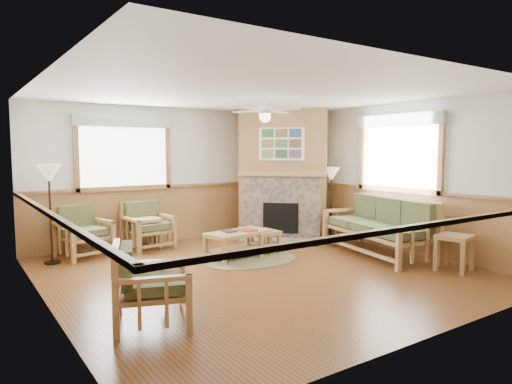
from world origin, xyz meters
TOP-DOWN VIEW (x-y plane):
  - floor at (0.00, 0.00)m, footprint 6.00×6.00m
  - ceiling at (0.00, 0.00)m, footprint 6.00×6.00m
  - wall_back at (0.00, 3.00)m, footprint 6.00×0.02m
  - wall_front at (0.00, -3.00)m, footprint 6.00×0.02m
  - wall_left at (-3.00, 0.00)m, footprint 0.02×6.00m
  - wall_right at (3.00, 0.00)m, footprint 0.02×6.00m
  - wainscot at (0.00, 0.00)m, footprint 6.00×6.00m
  - fireplace at (2.05, 2.05)m, footprint 3.11×3.11m
  - window_back at (-1.10, 2.96)m, footprint 1.90×0.16m
  - window_right at (2.96, -0.20)m, footprint 0.16×1.90m
  - ceiling_fan at (0.30, 0.30)m, footprint 1.59×1.59m
  - sofa at (2.37, -0.24)m, footprint 2.33×1.31m
  - armchair_back_left at (-1.99, 2.55)m, footprint 0.95×0.95m
  - armchair_back_right at (-0.81, 2.55)m, footprint 0.86×0.86m
  - armchair_left at (-2.17, -1.10)m, footprint 0.99×0.99m
  - coffee_table at (0.20, 0.95)m, footprint 1.22×0.76m
  - end_table_chairs at (-0.88, 2.55)m, footprint 0.54×0.52m
  - end_table_sofa at (2.50, -1.65)m, footprint 0.59×0.58m
  - footstool at (0.71, 0.93)m, footprint 0.51×0.51m
  - braided_rug at (0.27, 0.65)m, footprint 2.07×2.07m
  - floor_lamp_left at (-2.55, 2.33)m, footprint 0.48×0.48m
  - floor_lamp_right at (2.55, 1.14)m, footprint 0.39×0.39m
  - book_red at (0.35, 0.90)m, footprint 0.27×0.33m
  - book_dark at (0.05, 1.02)m, footprint 0.22×0.28m

SIDE VIEW (x-z plane):
  - floor at x=0.00m, z-range -0.01..0.00m
  - braided_rug at x=0.27m, z-range 0.00..0.01m
  - footstool at x=0.71m, z-range 0.00..0.42m
  - coffee_table at x=0.20m, z-range 0.00..0.46m
  - end_table_sofa at x=2.50m, z-range 0.00..0.56m
  - end_table_chairs at x=-0.88m, z-range 0.00..0.58m
  - armchair_left at x=-2.17m, z-range 0.00..0.87m
  - armchair_back_right at x=-0.81m, z-range 0.00..0.88m
  - armchair_back_left at x=-1.99m, z-range 0.00..0.89m
  - book_dark at x=0.05m, z-range 0.47..0.50m
  - book_red at x=0.35m, z-range 0.47..0.50m
  - sofa at x=2.37m, z-range 0.00..1.01m
  - wainscot at x=0.00m, z-range 0.00..1.10m
  - floor_lamp_right at x=2.55m, z-range 0.00..1.52m
  - floor_lamp_left at x=-2.55m, z-range 0.00..1.64m
  - wall_back at x=0.00m, z-range 0.00..2.70m
  - wall_front at x=0.00m, z-range 0.00..2.70m
  - wall_left at x=-3.00m, z-range 0.00..2.70m
  - wall_right at x=3.00m, z-range 0.00..2.70m
  - fireplace at x=2.05m, z-range 0.00..2.70m
  - window_back at x=-1.10m, z-range 1.78..3.28m
  - window_right at x=2.96m, z-range 1.78..3.28m
  - ceiling_fan at x=0.30m, z-range 2.48..2.84m
  - ceiling at x=0.00m, z-range 2.70..2.71m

